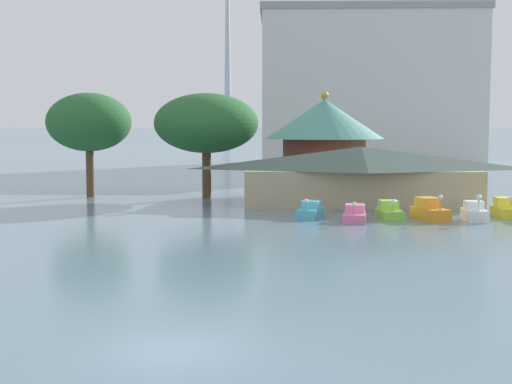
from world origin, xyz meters
The scene contains 12 objects.
ground_plane centered at (0.00, 0.00, 0.00)m, with size 2000.00×2000.00×0.00m, color slate.
pedal_boat_cyan centered at (5.22, 28.73, 0.46)m, with size 2.10×2.79×1.40m.
pedal_boat_pink centered at (8.03, 27.17, 0.43)m, with size 1.84×2.98×1.38m.
pedal_boat_lime centered at (10.46, 28.40, 0.49)m, with size 1.68×2.62×1.41m.
pedal_boat_orange centered at (13.06, 27.96, 0.58)m, with size 2.35×3.26×1.77m.
pedal_boat_white centered at (15.87, 27.48, 0.54)m, with size 1.35×2.28×1.82m.
pedal_boat_yellow centered at (18.52, 29.62, 0.52)m, with size 1.37×2.62×1.56m.
boathouse centered at (9.46, 35.99, 2.40)m, with size 19.15×6.53×4.56m.
green_roof_pavilion centered at (7.22, 44.67, 4.98)m, with size 10.50×10.50×9.15m.
shoreline_tree_tall_left centered at (-13.08, 42.10, 6.42)m, with size 7.24×7.24×8.95m.
shoreline_tree_mid centered at (-2.98, 41.71, 6.33)m, with size 8.86×8.86×8.89m.
background_building_block centered at (17.16, 92.84, 11.72)m, with size 32.81×18.28×23.40m.
Camera 1 is at (2.74, -19.77, 6.37)m, focal length 50.85 mm.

